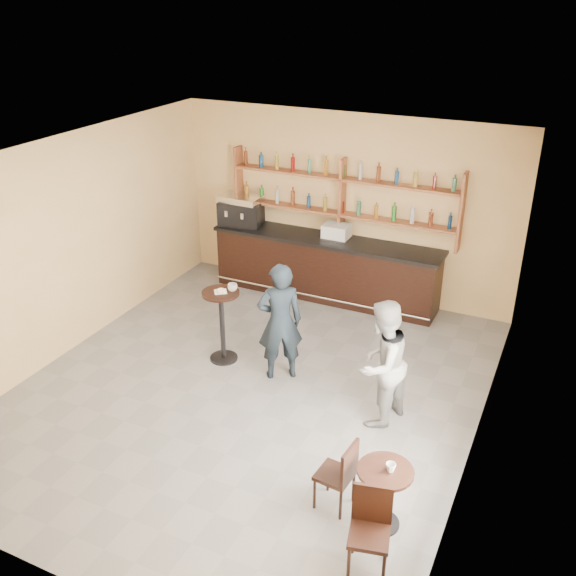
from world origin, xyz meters
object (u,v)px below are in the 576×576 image
at_px(cafe_table, 383,497).
at_px(chair_south, 369,535).
at_px(man_main, 280,322).
at_px(chair_west, 335,474).
at_px(patron_second, 381,364).
at_px(espresso_machine, 241,210).
at_px(bar_counter, 325,267).
at_px(pedestal_table, 222,326).
at_px(pastry_case, 336,232).

bearing_deg(cafe_table, chair_south, -85.24).
xyz_separation_m(man_main, chair_south, (2.22, -2.66, -0.43)).
distance_m(chair_west, patron_second, 1.68).
xyz_separation_m(espresso_machine, patron_second, (3.64, -3.04, -0.53)).
bearing_deg(bar_counter, cafe_table, -61.42).
xyz_separation_m(chair_south, patron_second, (-0.64, 2.28, 0.40)).
bearing_deg(chair_west, cafe_table, 90.64).
xyz_separation_m(pedestal_table, patron_second, (2.53, -0.42, 0.28)).
bearing_deg(chair_south, man_main, 116.93).
bearing_deg(bar_counter, chair_west, -66.60).
bearing_deg(espresso_machine, pastry_case, -9.67).
relative_size(man_main, cafe_table, 2.40).
distance_m(cafe_table, patron_second, 1.84).
xyz_separation_m(bar_counter, chair_south, (2.62, -5.31, -0.11)).
bearing_deg(cafe_table, chair_west, 174.81).
bearing_deg(pastry_case, chair_west, -62.85).
relative_size(pastry_case, chair_south, 0.52).
bearing_deg(chair_south, espresso_machine, 116.01).
xyz_separation_m(bar_counter, chair_west, (2.02, -4.66, -0.13)).
height_order(cafe_table, patron_second, patron_second).
relative_size(bar_counter, cafe_table, 5.64).
xyz_separation_m(pedestal_table, cafe_table, (3.12, -2.10, -0.20)).
distance_m(espresso_machine, patron_second, 4.77).
relative_size(espresso_machine, cafe_table, 1.04).
xyz_separation_m(espresso_machine, man_main, (2.07, -2.65, -0.50)).
bearing_deg(pedestal_table, man_main, -2.05).
height_order(espresso_machine, pastry_case, espresso_machine).
height_order(espresso_machine, patron_second, patron_second).
height_order(espresso_machine, man_main, man_main).
relative_size(cafe_table, chair_west, 0.86).
bearing_deg(patron_second, pastry_case, -132.85).
bearing_deg(chair_west, pedestal_table, -122.68).
height_order(pedestal_table, chair_west, pedestal_table).
xyz_separation_m(chair_west, chair_south, (0.60, -0.65, 0.02)).
height_order(espresso_machine, chair_west, espresso_machine).
distance_m(pedestal_table, patron_second, 2.58).
xyz_separation_m(cafe_table, patron_second, (-0.59, 1.68, 0.48)).
bearing_deg(patron_second, bar_counter, -130.35).
bearing_deg(cafe_table, pedestal_table, 146.11).
height_order(man_main, cafe_table, man_main).
distance_m(bar_counter, man_main, 2.70).
relative_size(bar_counter, patron_second, 2.42).
height_order(man_main, patron_second, man_main).
height_order(bar_counter, pedestal_table, pedestal_table).
distance_m(espresso_machine, chair_south, 6.89).
bearing_deg(cafe_table, bar_counter, 118.58).
xyz_separation_m(man_main, patron_second, (1.58, -0.39, -0.03)).
bearing_deg(bar_counter, patron_second, -56.96).
distance_m(espresso_machine, cafe_table, 6.42).
relative_size(pastry_case, pedestal_table, 0.41).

